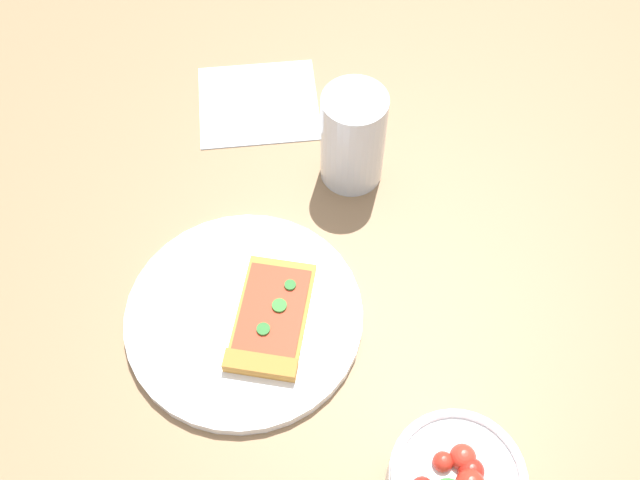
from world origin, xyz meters
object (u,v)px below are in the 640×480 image
at_px(soda_glass, 353,141).
at_px(plate, 244,317).
at_px(paper_napkin, 258,103).
at_px(pizza_slice_main, 270,325).

bearing_deg(soda_glass, plate, -32.57).
distance_m(soda_glass, paper_napkin, 0.17).
xyz_separation_m(plate, paper_napkin, (-0.31, 0.01, -0.01)).
distance_m(plate, paper_napkin, 0.31).
height_order(pizza_slice_main, soda_glass, soda_glass).
bearing_deg(plate, pizza_slice_main, 60.18).
xyz_separation_m(plate, pizza_slice_main, (0.02, 0.03, 0.01)).
height_order(plate, paper_napkin, plate).
bearing_deg(soda_glass, paper_napkin, -135.08).
bearing_deg(paper_napkin, pizza_slice_main, 3.09).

